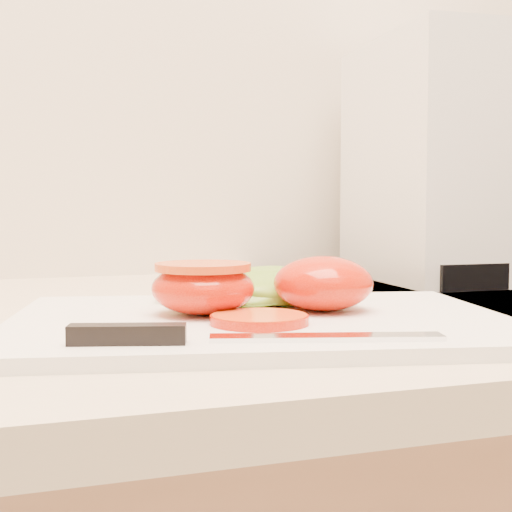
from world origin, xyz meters
name	(u,v)px	position (x,y,z in m)	size (l,w,h in m)	color
cutting_board	(260,322)	(0.04, 1.55, 0.94)	(0.38, 0.27, 0.01)	white
tomato_half_dome	(323,283)	(0.09, 1.56, 0.96)	(0.08, 0.08, 0.04)	red
tomato_half_cut	(203,286)	(0.00, 1.57, 0.96)	(0.08, 0.08, 0.04)	red
tomato_slice_0	(259,319)	(0.03, 1.51, 0.94)	(0.07, 0.07, 0.01)	orange
lettuce_leaf_0	(231,288)	(0.04, 1.63, 0.95)	(0.13, 0.09, 0.02)	#7CB830
lettuce_leaf_1	(284,286)	(0.09, 1.62, 0.95)	(0.12, 0.09, 0.03)	#7CB830
knife	(207,335)	(-0.03, 1.46, 0.94)	(0.23, 0.07, 0.01)	silver
appliance	(450,162)	(0.39, 1.82, 1.08)	(0.20, 0.25, 0.30)	white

